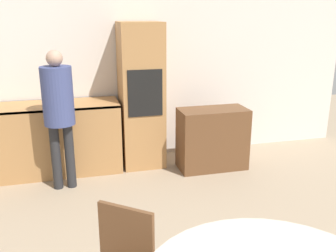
% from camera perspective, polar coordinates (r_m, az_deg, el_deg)
% --- Properties ---
extents(wall_back, '(6.85, 0.05, 2.60)m').
position_cam_1_polar(wall_back, '(5.30, -6.82, 8.75)').
color(wall_back, silver).
rests_on(wall_back, ground_plane).
extents(kitchen_counter, '(2.44, 0.60, 0.93)m').
position_cam_1_polar(kitchen_counter, '(5.14, -21.07, -1.99)').
color(kitchen_counter, '#AD7A47').
rests_on(kitchen_counter, ground_plane).
extents(oven_unit, '(0.56, 0.59, 1.93)m').
position_cam_1_polar(oven_unit, '(5.05, -4.12, 4.59)').
color(oven_unit, '#AD7A47').
rests_on(oven_unit, ground_plane).
extents(sideboard, '(0.91, 0.45, 0.82)m').
position_cam_1_polar(sideboard, '(5.07, 6.77, -1.95)').
color(sideboard, brown).
rests_on(sideboard, ground_plane).
extents(person_standing, '(0.35, 0.35, 1.65)m').
position_cam_1_polar(person_standing, '(4.46, -16.35, 2.99)').
color(person_standing, '#262628').
rests_on(person_standing, ground_plane).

